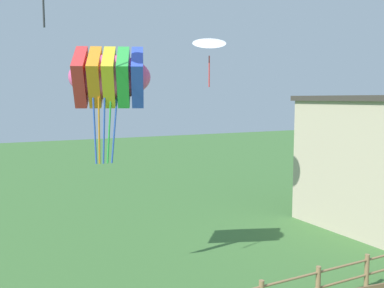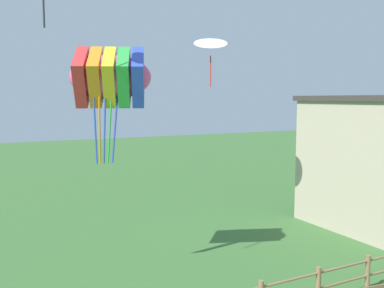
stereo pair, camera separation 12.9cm
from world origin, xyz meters
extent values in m
cylinder|color=olive|center=(2.98, 7.05, 0.59)|extent=(0.14, 0.14, 1.17)
cylinder|color=olive|center=(4.97, 7.05, 0.59)|extent=(0.14, 0.14, 1.17)
ellipsoid|color=#E54C8C|center=(-1.63, 11.37, 6.54)|extent=(3.02, 2.67, 1.88)
cube|color=red|center=(-2.42, 11.69, 6.54)|extent=(1.04, 1.90, 1.91)
cube|color=orange|center=(-2.03, 11.53, 6.54)|extent=(1.04, 1.90, 1.91)
cube|color=yellow|center=(-1.63, 11.37, 6.54)|extent=(1.04, 1.90, 1.91)
cube|color=green|center=(-1.24, 11.21, 6.54)|extent=(1.04, 1.90, 1.91)
cube|color=blue|center=(-0.84, 11.05, 6.54)|extent=(1.04, 1.90, 1.91)
cylinder|color=blue|center=(-2.18, 11.22, 4.89)|extent=(0.19, 0.33, 2.03)
cylinder|color=orange|center=(-2.05, 11.19, 4.89)|extent=(0.13, 0.34, 2.03)
cylinder|color=blue|center=(-1.91, 11.16, 4.89)|extent=(0.06, 0.34, 2.03)
cylinder|color=green|center=(-1.75, 11.15, 4.89)|extent=(0.13, 0.34, 2.03)
cylinder|color=blue|center=(-1.59, 11.15, 4.89)|extent=(0.19, 0.33, 2.03)
cone|color=white|center=(2.85, 13.01, 8.06)|extent=(1.74, 1.71, 0.62)
cylinder|color=red|center=(2.85, 13.01, 6.93)|extent=(0.05, 0.05, 1.20)
camera|label=1|loc=(-5.60, -1.54, 5.88)|focal=40.00mm
camera|label=2|loc=(-5.49, -1.60, 5.88)|focal=40.00mm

